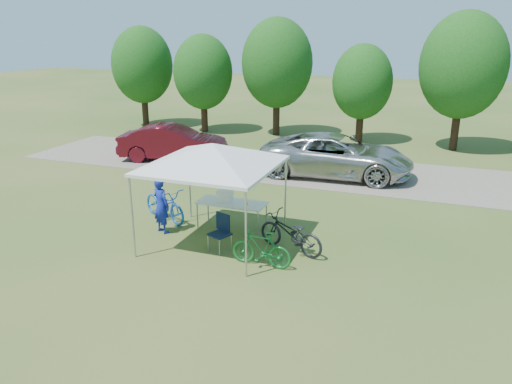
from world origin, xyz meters
TOP-DOWN VIEW (x-y plane):
  - ground at (0.00, 0.00)m, footprint 100.00×100.00m
  - gravel_strip at (0.00, 8.00)m, footprint 24.00×5.00m
  - canopy at (0.00, 0.00)m, footprint 4.53×4.53m
  - treeline at (-0.29, 14.05)m, footprint 24.89×4.28m
  - folding_table at (0.04, 1.08)m, footprint 1.95×0.81m
  - folding_chair at (0.33, -0.28)m, footprint 0.62×0.66m
  - cooler at (-0.16, 1.08)m, footprint 0.42×0.29m
  - ice_cream_cup at (0.51, 1.03)m, footprint 0.08×0.08m
  - cyclist at (-1.69, 0.16)m, footprint 0.69×0.58m
  - bike_blue at (-2.12, 1.05)m, footprint 2.02×1.44m
  - bike_green at (1.63, -0.86)m, footprint 1.54×0.49m
  - bike_dark at (2.05, 0.18)m, footprint 2.04×1.27m
  - minivan at (1.70, 7.48)m, footprint 5.90×2.94m
  - sedan at (-5.44, 7.46)m, footprint 4.87×2.70m

SIDE VIEW (x-z plane):
  - ground at x=0.00m, z-range 0.00..0.00m
  - gravel_strip at x=0.00m, z-range 0.00..0.02m
  - bike_green at x=1.63m, z-range 0.00..0.92m
  - bike_blue at x=-2.12m, z-range 0.00..1.01m
  - bike_dark at x=2.05m, z-range 0.00..1.01m
  - folding_chair at x=0.33m, z-range 0.09..1.03m
  - folding_table at x=0.04m, z-range 0.36..1.16m
  - sedan at x=-5.44m, z-range 0.02..1.54m
  - cyclist at x=-1.69m, z-range 0.00..1.60m
  - minivan at x=1.70m, z-range 0.02..1.63m
  - ice_cream_cup at x=0.51m, z-range 0.80..0.86m
  - cooler at x=-0.16m, z-range 0.80..1.11m
  - canopy at x=0.00m, z-range 1.15..4.15m
  - treeline at x=-0.29m, z-range 0.38..6.68m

